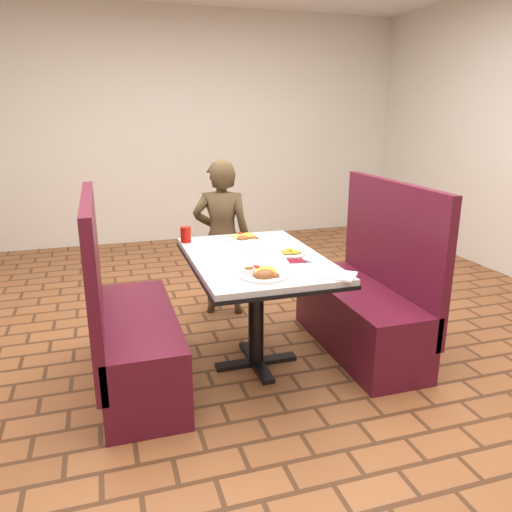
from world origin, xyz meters
name	(u,v)px	position (x,y,z in m)	size (l,w,h in m)	color
room	(256,57)	(0.00, 0.00, 1.91)	(7.00, 7.04, 2.82)	#975931
dining_table	(256,271)	(0.00, 0.00, 0.65)	(0.81, 1.21, 0.75)	silver
booth_bench_left	(130,334)	(-0.80, 0.00, 0.33)	(0.47, 1.20, 1.17)	maroon
booth_bench_right	(366,304)	(0.80, 0.00, 0.33)	(0.47, 1.20, 1.17)	maroon
diner_person	(222,238)	(0.01, 0.95, 0.63)	(0.46, 0.30, 1.26)	brown
near_dinner_plate	(263,271)	(-0.08, -0.39, 0.78)	(0.27, 0.27, 0.08)	white
far_dinner_plate	(245,236)	(0.05, 0.42, 0.77)	(0.26, 0.26, 0.07)	white
plantain_plate	(290,253)	(0.21, -0.03, 0.76)	(0.19, 0.19, 0.03)	white
maroon_napkin	(296,261)	(0.20, -0.17, 0.75)	(0.10, 0.10, 0.00)	maroon
spoon_utensil	(302,260)	(0.23, -0.18, 0.76)	(0.01, 0.14, 0.00)	silver
red_tumbler	(186,234)	(-0.36, 0.47, 0.80)	(0.07, 0.07, 0.11)	#B1130B
paper_napkin	(335,275)	(0.30, -0.50, 0.76)	(0.22, 0.16, 0.01)	white
knife_utensil	(260,273)	(-0.09, -0.36, 0.76)	(0.01, 0.18, 0.00)	#BABABF
fork_utensil	(263,273)	(-0.07, -0.36, 0.76)	(0.01, 0.16, 0.00)	silver
lettuce_shreds	(259,253)	(0.04, 0.06, 0.75)	(0.28, 0.32, 0.00)	#8BB94A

